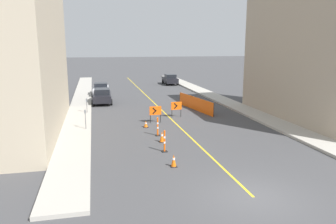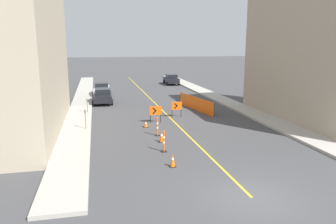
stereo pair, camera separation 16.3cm
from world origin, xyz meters
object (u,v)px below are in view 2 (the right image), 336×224
(traffic_cone_nearest, at_px, (172,161))
(traffic_cone_third, at_px, (146,124))
(parked_car_curb_far, at_px, (171,79))
(parking_meter_far_curb, at_px, (85,115))
(delineator_post_rear, at_px, (157,128))
(parked_car_curb_mid, at_px, (102,89))
(traffic_cone_second, at_px, (162,137))
(delineator_post_front, at_px, (164,142))
(parked_car_curb_near, at_px, (103,96))
(arrow_barricade_primary, at_px, (155,111))
(parking_meter_near_curb, at_px, (87,102))
(arrow_barricade_secondary, at_px, (177,107))

(traffic_cone_nearest, distance_m, traffic_cone_third, 8.30)
(parked_car_curb_far, distance_m, parking_meter_far_curb, 28.55)
(delineator_post_rear, height_order, parked_car_curb_mid, parked_car_curb_mid)
(traffic_cone_nearest, distance_m, traffic_cone_second, 4.32)
(parking_meter_far_curb, bearing_deg, parked_car_curb_far, 64.63)
(delineator_post_front, relative_size, parked_car_curb_near, 0.30)
(delineator_post_front, bearing_deg, traffic_cone_second, 82.51)
(delineator_post_front, distance_m, parked_car_curb_mid, 22.48)
(traffic_cone_nearest, xyz_separation_m, arrow_barricade_primary, (0.86, 9.56, 0.60))
(parked_car_curb_far, bearing_deg, traffic_cone_third, -105.37)
(delineator_post_rear, xyz_separation_m, parked_car_curb_near, (-3.30, 13.46, 0.23))
(arrow_barricade_primary, xyz_separation_m, parked_car_curb_near, (-3.85, 9.74, -0.12))
(parked_car_curb_mid, bearing_deg, arrow_barricade_primary, -73.36)
(traffic_cone_second, height_order, traffic_cone_third, traffic_cone_second)
(parking_meter_far_curb, bearing_deg, traffic_cone_second, -38.58)
(traffic_cone_nearest, distance_m, delineator_post_rear, 5.85)
(parked_car_curb_mid, bearing_deg, parked_car_curb_far, 43.12)
(parked_car_curb_far, height_order, parking_meter_far_curb, parked_car_curb_far)
(traffic_cone_nearest, xyz_separation_m, parking_meter_near_curb, (-4.48, 14.03, 0.75))
(parked_car_curb_far, bearing_deg, arrow_barricade_secondary, -100.15)
(parked_car_curb_far, xyz_separation_m, parking_meter_near_curb, (-12.24, -19.89, 0.27))
(parking_meter_near_curb, bearing_deg, arrow_barricade_primary, -39.98)
(parked_car_curb_mid, distance_m, parking_meter_near_curb, 10.77)
(parked_car_curb_far, xyz_separation_m, parking_meter_far_curb, (-12.24, -25.80, 0.37))
(arrow_barricade_secondary, bearing_deg, traffic_cone_nearest, -109.45)
(parked_car_curb_far, bearing_deg, parked_car_curb_mid, -137.60)
(arrow_barricade_primary, distance_m, parking_meter_near_curb, 6.96)
(traffic_cone_nearest, xyz_separation_m, parked_car_curb_near, (-2.99, 19.29, 0.48))
(arrow_barricade_secondary, height_order, parked_car_curb_far, parked_car_curb_far)
(traffic_cone_second, distance_m, delineator_post_front, 1.93)
(parked_car_curb_near, relative_size, parked_car_curb_far, 1.00)
(delineator_post_front, height_order, parked_car_curb_far, parked_car_curb_far)
(traffic_cone_nearest, height_order, delineator_post_front, delineator_post_front)
(delineator_post_front, bearing_deg, traffic_cone_third, 91.57)
(parked_car_curb_far, relative_size, parking_meter_far_curb, 3.09)
(delineator_post_rear, height_order, arrow_barricade_secondary, arrow_barricade_secondary)
(traffic_cone_nearest, height_order, parking_meter_near_curb, parking_meter_near_curb)
(parking_meter_near_curb, bearing_deg, arrow_barricade_secondary, -20.85)
(arrow_barricade_secondary, bearing_deg, parked_car_curb_far, 73.62)
(traffic_cone_nearest, relative_size, delineator_post_rear, 0.50)
(parked_car_curb_mid, bearing_deg, delineator_post_front, -79.85)
(parking_meter_near_curb, bearing_deg, delineator_post_front, -68.74)
(arrow_barricade_primary, xyz_separation_m, parked_car_curb_far, (6.90, 24.36, -0.12))
(parked_car_curb_mid, xyz_separation_m, parked_car_curb_far, (10.73, 9.23, 0.00))
(delineator_post_rear, bearing_deg, traffic_cone_nearest, -93.05)
(delineator_post_front, relative_size, arrow_barricade_primary, 0.97)
(parked_car_curb_mid, bearing_deg, traffic_cone_second, -78.46)
(delineator_post_front, height_order, arrow_barricade_secondary, arrow_barricade_secondary)
(arrow_barricade_secondary, xyz_separation_m, parked_car_curb_mid, (-5.96, 13.50, -0.12))
(traffic_cone_second, bearing_deg, traffic_cone_nearest, -93.92)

